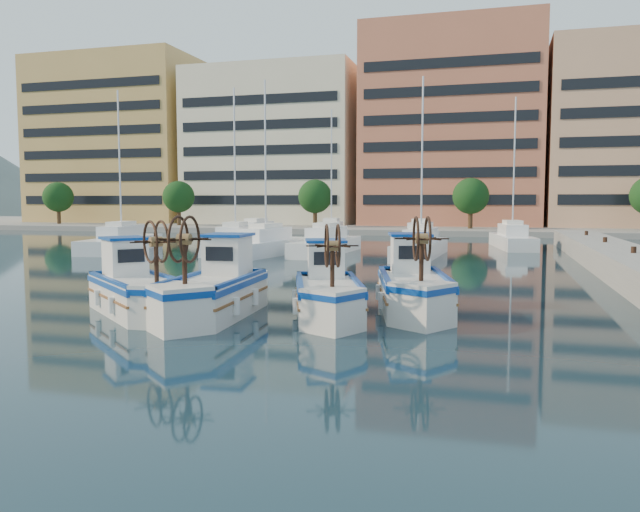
# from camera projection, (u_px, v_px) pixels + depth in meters

# --- Properties ---
(ground) EXTENTS (300.00, 300.00, 0.00)m
(ground) POSITION_uv_depth(u_px,v_px,m) (264.00, 318.00, 19.21)
(ground) COLOR #18313E
(ground) RESTS_ON ground
(waterfront) EXTENTS (180.00, 40.00, 25.60)m
(waterfront) POSITION_uv_depth(u_px,v_px,m) (519.00, 141.00, 78.07)
(waterfront) COLOR gray
(waterfront) RESTS_ON ground
(yacht_marina) EXTENTS (42.22, 23.01, 11.50)m
(yacht_marina) POSITION_uv_depth(u_px,v_px,m) (346.00, 242.00, 46.68)
(yacht_marina) COLOR white
(yacht_marina) RESTS_ON ground
(fishing_boat_a) EXTENTS (4.82, 4.57, 3.05)m
(fishing_boat_a) POSITION_uv_depth(u_px,v_px,m) (136.00, 287.00, 19.95)
(fishing_boat_a) COLOR silver
(fishing_boat_a) RESTS_ON ground
(fishing_boat_b) EXTENTS (2.43, 5.22, 3.21)m
(fishing_boat_b) POSITION_uv_depth(u_px,v_px,m) (215.00, 288.00, 19.48)
(fishing_boat_b) COLOR silver
(fishing_boat_b) RESTS_ON ground
(fishing_boat_c) EXTENTS (3.29, 4.91, 2.97)m
(fishing_boat_c) POSITION_uv_depth(u_px,v_px,m) (328.00, 290.00, 19.49)
(fishing_boat_c) COLOR silver
(fishing_boat_c) RESTS_ON ground
(fishing_boat_d) EXTENTS (3.13, 5.24, 3.17)m
(fishing_boat_d) POSITION_uv_depth(u_px,v_px,m) (413.00, 285.00, 20.28)
(fishing_boat_d) COLOR silver
(fishing_boat_d) RESTS_ON ground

